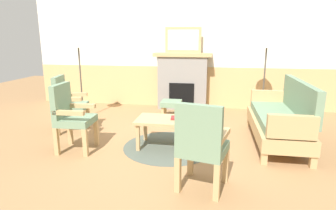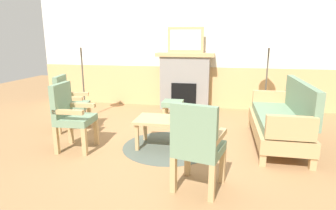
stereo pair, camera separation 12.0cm
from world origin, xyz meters
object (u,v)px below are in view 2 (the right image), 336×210
book_on_table (176,118)px  floor_lamp_by_couch (269,46)px  armchair_by_window_left (71,114)px  floor_lamp_by_chairs (81,46)px  footstool (173,105)px  armchair_front_left (197,143)px  coffee_table (168,122)px  armchair_near_fireplace (69,101)px  fireplace (185,81)px  framed_picture (186,40)px  couch (281,119)px

book_on_table → floor_lamp_by_couch: (1.48, 1.77, 1.00)m
book_on_table → armchair_by_window_left: armchair_by_window_left is taller
floor_lamp_by_couch → floor_lamp_by_chairs: size_ratio=1.00×
footstool → armchair_front_left: bearing=-74.5°
coffee_table → book_on_table: (0.12, 0.02, 0.07)m
armchair_near_fireplace → armchair_by_window_left: bearing=-58.4°
fireplace → book_on_table: 2.41m
armchair_by_window_left → armchair_front_left: size_ratio=1.00×
fireplace → framed_picture: (0.00, 0.00, 0.91)m
footstool → armchair_near_fireplace: size_ratio=0.41×
framed_picture → book_on_table: size_ratio=4.55×
coffee_table → floor_lamp_by_couch: bearing=48.3°
armchair_front_left → fireplace: bearing=99.9°
floor_lamp_by_chairs → coffee_table: bearing=-31.8°
framed_picture → armchair_front_left: size_ratio=0.82×
couch → armchair_by_window_left: (-3.04, -0.80, 0.14)m
couch → footstool: size_ratio=4.50×
book_on_table → floor_lamp_by_couch: bearing=50.1°
footstool → floor_lamp_by_couch: 2.17m
footstool → armchair_near_fireplace: bearing=-145.4°
book_on_table → armchair_by_window_left: 1.54m
floor_lamp_by_couch → armchair_near_fireplace: bearing=-158.4°
fireplace → couch: (1.75, -1.96, -0.26)m
armchair_near_fireplace → floor_lamp_by_chairs: size_ratio=0.58×
armchair_by_window_left → floor_lamp_by_couch: 3.77m
footstool → armchair_by_window_left: armchair_by_window_left is taller
armchair_front_left → coffee_table: bearing=114.9°
floor_lamp_by_couch → floor_lamp_by_chairs: (-3.58, -0.57, 0.00)m
fireplace → couch: fireplace is taller
floor_lamp_by_couch → floor_lamp_by_chairs: bearing=-171.0°
armchair_near_fireplace → floor_lamp_by_couch: 3.82m
armchair_front_left → floor_lamp_by_couch: size_ratio=0.58×
couch → armchair_near_fireplace: size_ratio=1.84×
armchair_near_fireplace → floor_lamp_by_chairs: 1.22m
footstool → framed_picture: bearing=81.5°
armchair_by_window_left → fireplace: bearing=64.9°
framed_picture → footstool: size_ratio=2.00×
coffee_table → armchair_by_window_left: bearing=-166.1°
coffee_table → armchair_by_window_left: 1.42m
footstool → floor_lamp_by_chairs: floor_lamp_by_chairs is taller
footstool → floor_lamp_by_chairs: size_ratio=0.24×
fireplace → armchair_front_left: fireplace is taller
floor_lamp_by_chairs → book_on_table: bearing=-29.9°
fireplace → framed_picture: bearing=90.0°
fireplace → floor_lamp_by_couch: floor_lamp_by_couch is taller
fireplace → footstool: fireplace is taller
book_on_table → armchair_by_window_left: bearing=-166.3°
coffee_table → framed_picture: bearing=92.0°
footstool → fireplace: bearing=81.5°
fireplace → couch: bearing=-48.1°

